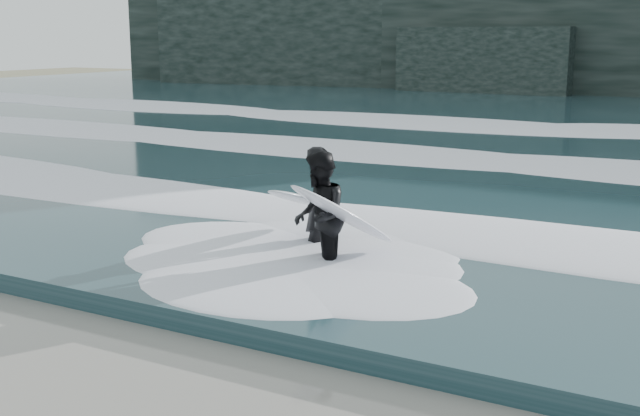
{
  "coord_description": "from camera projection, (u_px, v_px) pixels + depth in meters",
  "views": [
    {
      "loc": [
        6.47,
        -4.36,
        3.65
      ],
      "look_at": [
        0.58,
        6.25,
        1.0
      ],
      "focal_mm": 45.0,
      "sensor_mm": 36.0,
      "label": 1
    }
  ],
  "objects": [
    {
      "name": "sea",
      "position": [
        581.0,
        122.0,
        32.31
      ],
      "size": [
        90.0,
        52.0,
        0.3
      ],
      "primitive_type": "cube",
      "color": "#1C373E",
      "rests_on": "ground"
    },
    {
      "name": "foam_far",
      "position": [
        558.0,
        124.0,
        28.83
      ],
      "size": [
        60.0,
        4.8,
        0.3
      ],
      "primitive_type": "ellipsoid",
      "color": "white",
      "rests_on": "sea"
    },
    {
      "name": "foam_near",
      "position": [
        363.0,
        209.0,
        15.18
      ],
      "size": [
        60.0,
        3.2,
        0.2
      ],
      "primitive_type": "ellipsoid",
      "color": "white",
      "rests_on": "sea"
    },
    {
      "name": "surfer_right",
      "position": [
        322.0,
        217.0,
        11.85
      ],
      "size": [
        1.58,
        2.16,
        1.97
      ],
      "color": "black",
      "rests_on": "ground"
    },
    {
      "name": "surfer_left",
      "position": [
        316.0,
        203.0,
        13.04
      ],
      "size": [
        1.13,
        2.25,
        1.88
      ],
      "color": "black",
      "rests_on": "ground"
    },
    {
      "name": "foam_mid",
      "position": [
        480.0,
        158.0,
        21.15
      ],
      "size": [
        60.0,
        4.0,
        0.24
      ],
      "primitive_type": "ellipsoid",
      "color": "white",
      "rests_on": "sea"
    }
  ]
}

